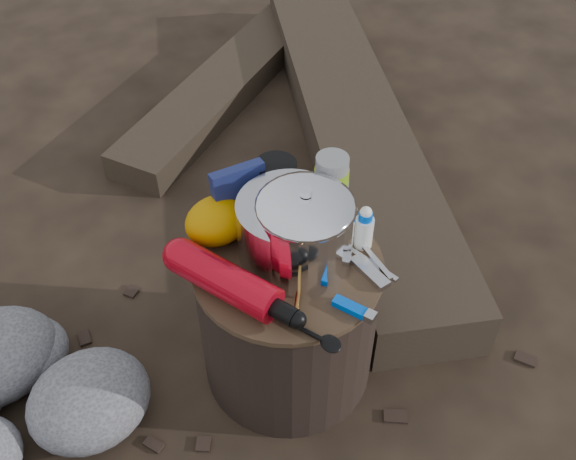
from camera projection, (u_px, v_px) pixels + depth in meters
ground at (288, 364)px, 1.68m from camera, size 60.00×60.00×0.00m
stump at (288, 318)px, 1.55m from camera, size 0.41×0.41×0.38m
log_main at (352, 126)px, 2.27m from camera, size 1.12×1.78×0.15m
log_small at (223, 87)px, 2.49m from camera, size 1.14×0.73×0.10m
foil_windscreen at (291, 228)px, 1.39m from camera, size 0.23×0.23×0.14m
camping_pot at (305, 230)px, 1.35m from camera, size 0.20×0.20×0.20m
fuel_bottle at (226, 280)px, 1.33m from camera, size 0.17×0.32×0.08m
thermos at (331, 192)px, 1.44m from camera, size 0.07×0.07×0.19m
travel_mug at (276, 188)px, 1.49m from camera, size 0.09×0.09×0.13m
stuff_sack at (217, 221)px, 1.44m from camera, size 0.15×0.12×0.10m
food_pouch at (240, 198)px, 1.45m from camera, size 0.12×0.05×0.15m
lighter at (350, 307)px, 1.32m from camera, size 0.05×0.09×0.02m
multitool at (370, 272)px, 1.39m from camera, size 0.03×0.10×0.01m
pot_grabber at (369, 261)px, 1.41m from camera, size 0.04×0.15×0.01m
spork at (301, 328)px, 1.29m from camera, size 0.08×0.15×0.01m
squeeze_bottle at (364, 229)px, 1.42m from camera, size 0.04×0.04×0.10m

